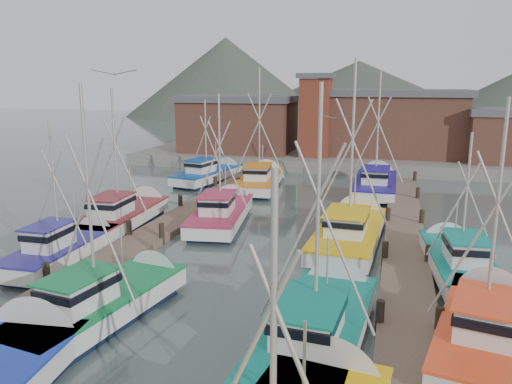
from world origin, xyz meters
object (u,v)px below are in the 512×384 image
(boat_4, at_px, (109,301))
(boat_8, at_px, (223,213))
(boat_12, at_px, (261,180))
(lookout_tower, at_px, (315,115))

(boat_4, bearing_deg, boat_8, 99.16)
(boat_12, bearing_deg, lookout_tower, 70.80)
(boat_4, bearing_deg, lookout_tower, 95.19)
(lookout_tower, relative_size, boat_12, 0.78)
(boat_12, bearing_deg, boat_4, -94.64)
(lookout_tower, relative_size, boat_8, 0.90)
(boat_4, height_order, boat_12, boat_12)
(lookout_tower, xyz_separation_m, boat_12, (-2.69, -11.80, -4.86))
(lookout_tower, relative_size, boat_4, 0.90)
(lookout_tower, bearing_deg, boat_12, -102.86)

